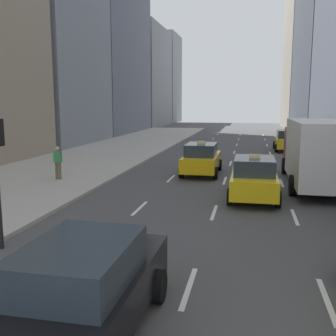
% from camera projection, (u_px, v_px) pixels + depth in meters
% --- Properties ---
extents(sidewalk_left, '(8.00, 66.00, 0.15)m').
position_uv_depth(sidewalk_left, '(99.00, 156.00, 28.69)').
color(sidewalk_left, '#ADAAA3').
rests_on(sidewalk_left, ground).
extents(lane_markings, '(5.72, 56.00, 0.01)m').
position_uv_depth(lane_markings, '(228.00, 171.00, 22.91)').
color(lane_markings, white).
rests_on(lane_markings, ground).
extents(taxi_second, '(2.02, 4.40, 1.87)m').
position_uv_depth(taxi_second, '(254.00, 178.00, 16.17)').
color(taxi_second, yellow).
rests_on(taxi_second, ground).
extents(taxi_third, '(2.02, 4.40, 1.87)m').
position_uv_depth(taxi_third, '(287.00, 140.00, 32.48)').
color(taxi_third, yellow).
rests_on(taxi_third, ground).
extents(taxi_fourth, '(2.02, 4.40, 1.87)m').
position_uv_depth(taxi_fourth, '(201.00, 159.00, 21.71)').
color(taxi_fourth, yellow).
rests_on(taxi_fourth, ground).
extents(sedan_black_near, '(2.02, 4.41, 1.74)m').
position_uv_depth(sedan_black_near, '(86.00, 289.00, 6.49)').
color(sedan_black_near, black).
rests_on(sedan_black_near, ground).
extents(box_truck, '(2.58, 8.40, 3.15)m').
position_uv_depth(box_truck, '(315.00, 151.00, 18.42)').
color(box_truck, maroon).
rests_on(box_truck, ground).
extents(pedestrian_far_walking, '(0.36, 0.22, 1.65)m').
position_uv_depth(pedestrian_far_walking, '(58.00, 161.00, 19.51)').
color(pedestrian_far_walking, brown).
rests_on(pedestrian_far_walking, sidewalk_left).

